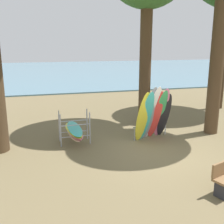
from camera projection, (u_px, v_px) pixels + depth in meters
name	position (u px, v px, depth m)	size (l,w,h in m)	color
ground_plane	(155.00, 151.00, 9.91)	(80.00, 80.00, 0.00)	brown
lake_water	(66.00, 71.00, 38.10)	(80.00, 36.00, 0.10)	slate
leaning_board_pile	(154.00, 115.00, 10.78)	(1.74, 1.11, 2.23)	yellow
board_storage_rack	(74.00, 130.00, 10.61)	(1.15, 2.13, 1.25)	#9EA0A5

